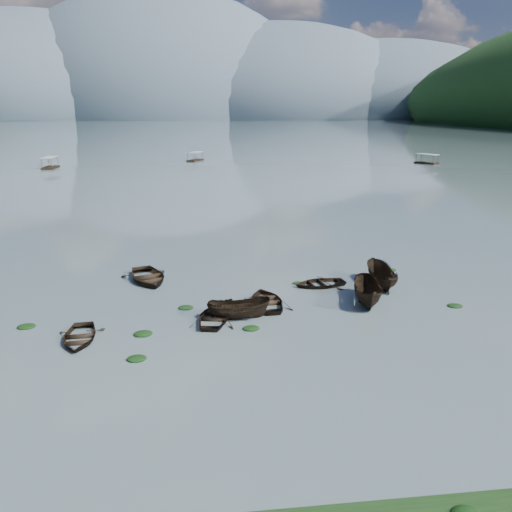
{
  "coord_description": "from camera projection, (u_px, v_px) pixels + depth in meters",
  "views": [
    {
      "loc": [
        -4.15,
        -24.01,
        12.58
      ],
      "look_at": [
        0.0,
        12.0,
        2.0
      ],
      "focal_mm": 35.0,
      "sensor_mm": 36.0,
      "label": 1
    }
  ],
  "objects": [
    {
      "name": "haze_mtn_a",
      "position": [
        47.0,
        118.0,
        856.52
      ],
      "size": [
        520.0,
        520.0,
        280.0
      ],
      "primitive_type": "ellipsoid",
      "color": "#475666",
      "rests_on": "ground"
    },
    {
      "name": "rowboat_1",
      "position": [
        215.0,
        320.0,
        31.22
      ],
      "size": [
        3.58,
        4.46,
        0.82
      ],
      "primitive_type": "imported",
      "rotation": [
        0.0,
        0.0,
        2.94
      ],
      "color": "black",
      "rests_on": "ground"
    },
    {
      "name": "rowboat_6",
      "position": [
        148.0,
        281.0,
        38.36
      ],
      "size": [
        5.03,
        5.93,
        1.04
      ],
      "primitive_type": "imported",
      "rotation": [
        0.0,
        0.0,
        0.33
      ],
      "color": "black",
      "rests_on": "ground"
    },
    {
      "name": "haze_mtn_b",
      "position": [
        165.0,
        118.0,
        878.52
      ],
      "size": [
        520.0,
        520.0,
        340.0
      ],
      "primitive_type": "ellipsoid",
      "color": "#475666",
      "rests_on": "ground"
    },
    {
      "name": "pontoon_left",
      "position": [
        51.0,
        168.0,
        113.27
      ],
      "size": [
        2.65,
        6.31,
        2.42
      ],
      "primitive_type": null,
      "rotation": [
        0.0,
        0.0,
        0.0
      ],
      "color": "black",
      "rests_on": "ground"
    },
    {
      "name": "weed_clump_1",
      "position": [
        143.0,
        335.0,
        29.14
      ],
      "size": [
        1.11,
        0.89,
        0.24
      ],
      "primitive_type": "ellipsoid",
      "color": "black",
      "rests_on": "ground"
    },
    {
      "name": "haze_mtn_d",
      "position": [
        373.0,
        118.0,
        920.33
      ],
      "size": [
        520.0,
        520.0,
        220.0
      ],
      "primitive_type": "ellipsoid",
      "color": "#475666",
      "rests_on": "ground"
    },
    {
      "name": "weed_clump_3",
      "position": [
        298.0,
        283.0,
        37.76
      ],
      "size": [
        0.83,
        0.7,
        0.18
      ],
      "primitive_type": "ellipsoid",
      "color": "black",
      "rests_on": "ground"
    },
    {
      "name": "weed_clump_4",
      "position": [
        455.0,
        306.0,
        33.34
      ],
      "size": [
        1.03,
        0.82,
        0.21
      ],
      "primitive_type": "ellipsoid",
      "color": "black",
      "rests_on": "ground"
    },
    {
      "name": "weed_clump_6",
      "position": [
        186.0,
        308.0,
        33.02
      ],
      "size": [
        1.0,
        0.83,
        0.21
      ],
      "primitive_type": "ellipsoid",
      "color": "black",
      "rests_on": "ground"
    },
    {
      "name": "ground_plane",
      "position": [
        281.0,
        353.0,
        26.88
      ],
      "size": [
        2400.0,
        2400.0,
        0.0
      ],
      "primitive_type": "plane",
      "color": "slate"
    },
    {
      "name": "rowboat_3",
      "position": [
        267.0,
        304.0,
        33.75
      ],
      "size": [
        3.39,
        4.53,
        0.89
      ],
      "primitive_type": "imported",
      "rotation": [
        0.0,
        0.0,
        3.22
      ],
      "color": "black",
      "rests_on": "ground"
    },
    {
      "name": "rowboat_0",
      "position": [
        79.0,
        340.0,
        28.44
      ],
      "size": [
        3.02,
        4.04,
        0.8
      ],
      "primitive_type": "imported",
      "rotation": [
        0.0,
        0.0,
        0.07
      ],
      "color": "black",
      "rests_on": "ground"
    },
    {
      "name": "weed_clump_0",
      "position": [
        137.0,
        359.0,
        26.23
      ],
      "size": [
        1.05,
        0.86,
        0.23
      ],
      "primitive_type": "ellipsoid",
      "color": "black",
      "rests_on": "ground"
    },
    {
      "name": "weed_clump_2",
      "position": [
        251.0,
        329.0,
        29.88
      ],
      "size": [
        1.03,
        0.82,
        0.22
      ],
      "primitive_type": "ellipsoid",
      "color": "black",
      "rests_on": "ground"
    },
    {
      "name": "weed_clump_5",
      "position": [
        27.0,
        327.0,
        30.11
      ],
      "size": [
        1.1,
        0.89,
        0.23
      ],
      "primitive_type": "ellipsoid",
      "color": "black",
      "rests_on": "ground"
    },
    {
      "name": "pontoon_centre",
      "position": [
        195.0,
        161.0,
        129.94
      ],
      "size": [
        4.58,
        6.11,
        2.17
      ],
      "primitive_type": null,
      "rotation": [
        0.0,
        0.0,
        -0.45
      ],
      "color": "black",
      "rests_on": "ground"
    },
    {
      "name": "rowboat_7",
      "position": [
        320.0,
        286.0,
        37.27
      ],
      "size": [
        4.23,
        3.31,
        0.8
      ],
      "primitive_type": "imported",
      "rotation": [
        0.0,
        0.0,
        4.86
      ],
      "color": "black",
      "rests_on": "ground"
    },
    {
      "name": "haze_mtn_c",
      "position": [
        277.0,
        118.0,
        900.52
      ],
      "size": [
        520.0,
        520.0,
        260.0
      ],
      "primitive_type": "ellipsoid",
      "color": "#475666",
      "rests_on": "ground"
    },
    {
      "name": "weed_clump_7",
      "position": [
        390.0,
        271.0,
        40.78
      ],
      "size": [
        1.09,
        0.87,
        0.24
      ],
      "primitive_type": "ellipsoid",
      "color": "black",
      "rests_on": "ground"
    },
    {
      "name": "rowboat_8",
      "position": [
        380.0,
        286.0,
        37.27
      ],
      "size": [
        2.02,
        4.71,
        1.78
      ],
      "primitive_type": "imported",
      "rotation": [
        0.0,
        0.0,
        3.08
      ],
      "color": "black",
      "rests_on": "ground"
    },
    {
      "name": "pontoon_right",
      "position": [
        427.0,
        164.0,
        123.1
      ],
      "size": [
        4.83,
        6.3,
        2.24
      ],
      "primitive_type": null,
      "rotation": [
        0.0,
        0.0,
        0.48
      ],
      "color": "black",
      "rests_on": "ground"
    },
    {
      "name": "rowboat_2",
      "position": [
        239.0,
        318.0,
        31.45
      ],
      "size": [
        4.04,
        1.58,
        1.55
      ],
      "primitive_type": "imported",
      "rotation": [
        0.0,
        0.0,
        1.55
      ],
      "color": "black",
      "rests_on": "ground"
    },
    {
      "name": "rowboat_5",
      "position": [
        367.0,
        303.0,
        33.91
      ],
      "size": [
        2.76,
        5.02,
        1.84
      ],
      "primitive_type": "imported",
      "rotation": [
        0.0,
        0.0,
        -0.21
      ],
      "color": "black",
      "rests_on": "ground"
    }
  ]
}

